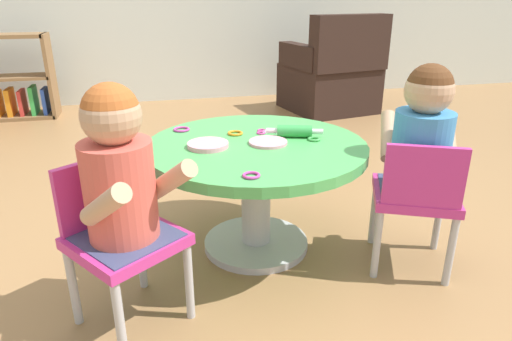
{
  "coord_description": "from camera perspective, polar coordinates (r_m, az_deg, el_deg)",
  "views": [
    {
      "loc": [
        -0.39,
        -1.63,
        1.01
      ],
      "look_at": [
        0.0,
        0.0,
        0.35
      ],
      "focal_mm": 31.62,
      "sensor_mm": 36.0,
      "label": 1
    }
  ],
  "objects": [
    {
      "name": "playdough_blob_0",
      "position": [
        1.73,
        -6.1,
        3.25
      ],
      "size": [
        0.16,
        0.16,
        0.02
      ],
      "primitive_type": "cylinder",
      "color": "pink",
      "rests_on": "craft_table"
    },
    {
      "name": "armchair_dark",
      "position": [
        4.17,
        9.58,
        11.59
      ],
      "size": [
        0.82,
        0.84,
        0.85
      ],
      "color": "black",
      "rests_on": "ground"
    },
    {
      "name": "ground_plane",
      "position": [
        1.96,
        -0.0,
        -9.5
      ],
      "size": [
        10.0,
        10.0,
        0.0
      ],
      "primitive_type": "plane",
      "color": "#9E7247"
    },
    {
      "name": "craft_scissors",
      "position": [
        1.9,
        1.48,
        4.91
      ],
      "size": [
        0.14,
        0.09,
        0.01
      ],
      "color": "silver",
      "rests_on": "craft_table"
    },
    {
      "name": "cookie_cutter_3",
      "position": [
        1.44,
        -0.6,
        -0.61
      ],
      "size": [
        0.06,
        0.06,
        0.01
      ],
      "primitive_type": "torus",
      "color": "#D83FA5",
      "rests_on": "craft_table"
    },
    {
      "name": "cookie_cutter_2",
      "position": [
        1.88,
        -2.66,
        4.75
      ],
      "size": [
        0.06,
        0.06,
        0.01
      ],
      "primitive_type": "torus",
      "color": "orange",
      "rests_on": "craft_table"
    },
    {
      "name": "seated_child_left",
      "position": [
        1.36,
        -16.97,
        -0.1
      ],
      "size": [
        0.42,
        0.44,
        0.51
      ],
      "color": "#3F4772",
      "rests_on": "ground"
    },
    {
      "name": "craft_table",
      "position": [
        1.81,
        -0.0,
        0.1
      ],
      "size": [
        0.87,
        0.87,
        0.46
      ],
      "color": "silver",
      "rests_on": "ground"
    },
    {
      "name": "child_chair_left",
      "position": [
        1.49,
        -16.87,
        -7.85
      ],
      "size": [
        0.42,
        0.42,
        0.54
      ],
      "color": "#B7B7BC",
      "rests_on": "ground"
    },
    {
      "name": "child_chair_right",
      "position": [
        1.79,
        19.56,
        -3.1
      ],
      "size": [
        0.4,
        0.4,
        0.54
      ],
      "color": "#B7B7BC",
      "rests_on": "ground"
    },
    {
      "name": "seated_child_right",
      "position": [
        1.75,
        20.32,
        4.22
      ],
      "size": [
        0.39,
        0.43,
        0.51
      ],
      "color": "#3F4772",
      "rests_on": "ground"
    },
    {
      "name": "rolling_pin",
      "position": [
        1.84,
        4.9,
        4.99
      ],
      "size": [
        0.23,
        0.09,
        0.05
      ],
      "color": "green",
      "rests_on": "craft_table"
    },
    {
      "name": "cookie_cutter_1",
      "position": [
        1.82,
        7.36,
        3.97
      ],
      "size": [
        0.05,
        0.05,
        0.01
      ],
      "primitive_type": "torus",
      "color": "#4CB259",
      "rests_on": "craft_table"
    },
    {
      "name": "playdough_blob_1",
      "position": [
        1.76,
        1.54,
        3.59
      ],
      "size": [
        0.15,
        0.15,
        0.01
      ],
      "primitive_type": "cylinder",
      "color": "pink",
      "rests_on": "craft_table"
    },
    {
      "name": "cookie_cutter_0",
      "position": [
        1.96,
        -9.4,
        5.16
      ],
      "size": [
        0.07,
        0.07,
        0.01
      ],
      "primitive_type": "torus",
      "color": "#D83FA5",
      "rests_on": "craft_table"
    }
  ]
}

